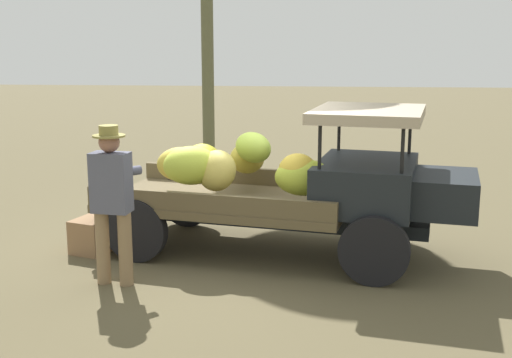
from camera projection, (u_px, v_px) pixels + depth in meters
name	position (u px, v px, depth m)	size (l,w,h in m)	color
ground_plane	(236.00, 250.00, 8.31)	(60.00, 60.00, 0.00)	brown
truck	(300.00, 186.00, 7.90)	(4.64, 2.43, 1.82)	black
farmer	(112.00, 196.00, 6.95)	(0.52, 0.48, 1.73)	#876D4C
wooden_crate	(95.00, 234.00, 8.23)	(0.58, 0.41, 0.42)	#8D6947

